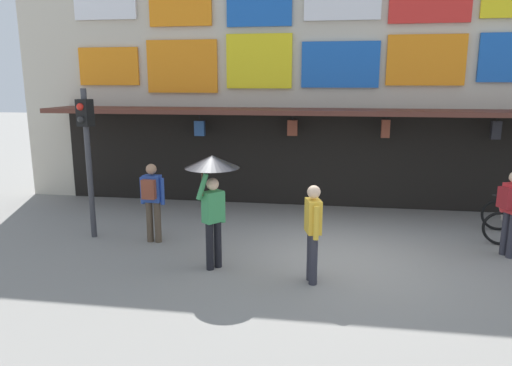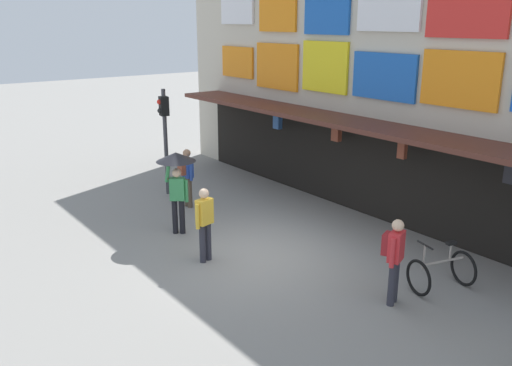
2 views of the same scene
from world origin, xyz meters
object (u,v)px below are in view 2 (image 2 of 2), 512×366
object	(u,v)px
traffic_light_near	(165,125)
pedestrian_in_green	(394,255)
pedestrian_in_red	(205,221)
pedestrian_in_yellow	(187,174)
bicycle_parked	(441,271)
pedestrian_with_umbrella	(176,170)

from	to	relation	value
traffic_light_near	pedestrian_in_green	size ratio (longest dim) A/B	1.90
pedestrian_in_red	pedestrian_in_yellow	xyz separation A→B (m)	(-3.38, 1.52, 0.04)
bicycle_parked	pedestrian_with_umbrella	world-z (taller)	pedestrian_with_umbrella
traffic_light_near	pedestrian_in_yellow	distance (m)	1.85
pedestrian_with_umbrella	pedestrian_in_green	size ratio (longest dim) A/B	1.24
pedestrian_in_red	pedestrian_in_yellow	distance (m)	3.71
pedestrian_in_green	pedestrian_in_red	bearing A→B (deg)	-154.12
pedestrian_in_red	pedestrian_with_umbrella	distance (m)	1.94
pedestrian_with_umbrella	bicycle_parked	bearing A→B (deg)	24.79
pedestrian_in_red	pedestrian_with_umbrella	size ratio (longest dim) A/B	0.81
bicycle_parked	pedestrian_in_red	distance (m)	4.97
traffic_light_near	pedestrian_in_yellow	world-z (taller)	traffic_light_near
traffic_light_near	pedestrian_with_umbrella	world-z (taller)	traffic_light_near
pedestrian_in_yellow	pedestrian_in_green	distance (m)	7.07
pedestrian_in_red	pedestrian_in_yellow	world-z (taller)	same
pedestrian_in_red	pedestrian_in_green	world-z (taller)	same
bicycle_parked	pedestrian_in_yellow	xyz separation A→B (m)	(-7.32, -1.45, 0.59)
traffic_light_near	pedestrian_in_red	bearing A→B (deg)	-18.93
traffic_light_near	bicycle_parked	bearing A→B (deg)	8.58
bicycle_parked	pedestrian_with_umbrella	xyz separation A→B (m)	(-5.72, -2.64, 1.25)
traffic_light_near	pedestrian_in_yellow	bearing A→B (deg)	-5.20
pedestrian_in_yellow	pedestrian_with_umbrella	bearing A→B (deg)	-36.56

